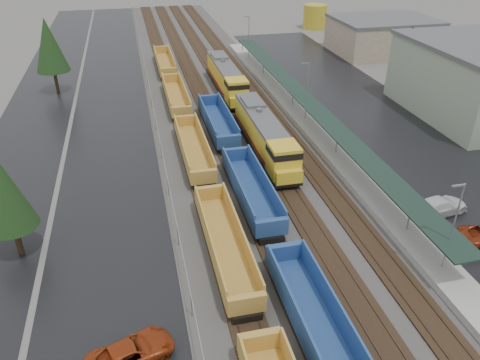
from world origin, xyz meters
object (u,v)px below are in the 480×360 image
at_px(locomotive_lead, 265,135).
at_px(well_string_blue, 316,323).
at_px(parked_car_east_c, 440,206).
at_px(well_string_yellow, 207,188).
at_px(storage_tank, 315,17).
at_px(parked_car_west_c, 131,353).
at_px(locomotive_trail, 227,78).

height_order(locomotive_lead, well_string_blue, locomotive_lead).
bearing_deg(locomotive_lead, parked_car_east_c, -51.66).
height_order(well_string_yellow, storage_tank, storage_tank).
xyz_separation_m(storage_tank, parked_car_west_c, (-44.83, -86.05, -1.91)).
bearing_deg(locomotive_lead, parked_car_west_c, -121.50).
bearing_deg(well_string_yellow, locomotive_lead, 45.25).
bearing_deg(parked_car_east_c, locomotive_lead, 27.00).
bearing_deg(parked_car_west_c, parked_car_east_c, -89.59).
distance_m(well_string_yellow, parked_car_east_c, 21.41).
bearing_deg(storage_tank, parked_car_east_c, -102.68).
distance_m(locomotive_lead, locomotive_trail, 21.00).
height_order(locomotive_lead, storage_tank, storage_tank).
distance_m(locomotive_lead, well_string_yellow, 11.42).
bearing_deg(parked_car_west_c, storage_tank, -47.16).
bearing_deg(well_string_blue, locomotive_trail, 85.15).
relative_size(well_string_yellow, well_string_blue, 1.26).
height_order(well_string_blue, parked_car_east_c, well_string_blue).
relative_size(well_string_yellow, parked_car_east_c, 18.35).
distance_m(parked_car_west_c, parked_car_east_c, 29.54).
xyz_separation_m(locomotive_trail, parked_car_east_c, (12.14, -36.35, -1.51)).
xyz_separation_m(well_string_blue, parked_car_west_c, (-11.61, 0.71, -0.48)).
height_order(well_string_blue, storage_tank, storage_tank).
distance_m(locomotive_lead, storage_tank, 67.26).
bearing_deg(storage_tank, locomotive_lead, -115.75).
bearing_deg(parked_car_west_c, locomotive_lead, -51.14).
bearing_deg(locomotive_trail, parked_car_east_c, -71.54).
relative_size(locomotive_lead, parked_car_west_c, 3.55).
height_order(well_string_yellow, parked_car_west_c, well_string_yellow).
xyz_separation_m(well_string_blue, parked_car_east_c, (16.14, 10.84, -0.42)).
bearing_deg(well_string_yellow, parked_car_east_c, -19.87).
xyz_separation_m(well_string_yellow, well_string_blue, (4.00, -18.12, 0.04)).
bearing_deg(storage_tank, parked_car_west_c, -117.52).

